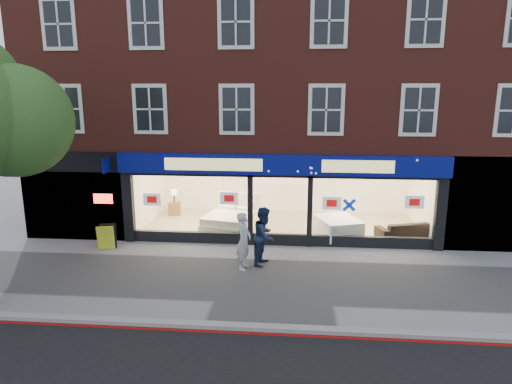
# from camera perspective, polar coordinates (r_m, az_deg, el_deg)

# --- Properties ---
(ground) EXTENTS (120.00, 120.00, 0.00)m
(ground) POSITION_cam_1_polar(r_m,az_deg,el_deg) (13.69, 2.47, -10.86)
(ground) COLOR gray
(ground) RESTS_ON ground
(kerb_line) EXTENTS (60.00, 0.10, 0.01)m
(kerb_line) POSITION_cam_1_polar(r_m,az_deg,el_deg) (10.92, 1.70, -17.37)
(kerb_line) COLOR #8C0A07
(kerb_line) RESTS_ON ground
(kerb_stone) EXTENTS (60.00, 0.25, 0.12)m
(kerb_stone) POSITION_cam_1_polar(r_m,az_deg,el_deg) (11.07, 1.77, -16.61)
(kerb_stone) COLOR gray
(kerb_stone) RESTS_ON ground
(showroom_floor) EXTENTS (11.00, 4.50, 0.10)m
(showroom_floor) POSITION_cam_1_polar(r_m,az_deg,el_deg) (18.60, 3.20, -4.22)
(showroom_floor) COLOR tan
(showroom_floor) RESTS_ON ground
(building) EXTENTS (19.00, 8.26, 10.30)m
(building) POSITION_cam_1_polar(r_m,az_deg,el_deg) (19.50, 3.57, 16.26)
(building) COLOR maroon
(building) RESTS_ON ground
(display_bed) EXTENTS (2.23, 2.52, 1.24)m
(display_bed) POSITION_cam_1_polar(r_m,az_deg,el_deg) (17.99, -3.15, -3.49)
(display_bed) COLOR white
(display_bed) RESTS_ON showroom_floor
(bedside_table) EXTENTS (0.46, 0.46, 0.55)m
(bedside_table) POSITION_cam_1_polar(r_m,az_deg,el_deg) (20.24, -10.14, -2.04)
(bedside_table) COLOR brown
(bedside_table) RESTS_ON showroom_floor
(mattress_stack) EXTENTS (1.85, 2.06, 0.68)m
(mattress_stack) POSITION_cam_1_polar(r_m,az_deg,el_deg) (17.36, 10.17, -4.32)
(mattress_stack) COLOR silver
(mattress_stack) RESTS_ON showroom_floor
(sofa) EXTENTS (2.23, 1.38, 0.61)m
(sofa) POSITION_cam_1_polar(r_m,az_deg,el_deg) (17.78, 18.12, -4.48)
(sofa) COLOR black
(sofa) RESTS_ON showroom_floor
(a_board) EXTENTS (0.66, 0.51, 0.89)m
(a_board) POSITION_cam_1_polar(r_m,az_deg,el_deg) (16.78, -18.15, -5.35)
(a_board) COLOR #D0E127
(a_board) RESTS_ON ground
(pedestrian_grey) EXTENTS (0.54, 0.72, 1.81)m
(pedestrian_grey) POSITION_cam_1_polar(r_m,az_deg,el_deg) (14.14, -1.54, -6.14)
(pedestrian_grey) COLOR #B2B6BB
(pedestrian_grey) RESTS_ON ground
(pedestrian_blue) EXTENTS (0.92, 1.06, 1.87)m
(pedestrian_blue) POSITION_cam_1_polar(r_m,az_deg,el_deg) (14.50, 1.07, -5.51)
(pedestrian_blue) COLOR #172443
(pedestrian_blue) RESTS_ON ground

